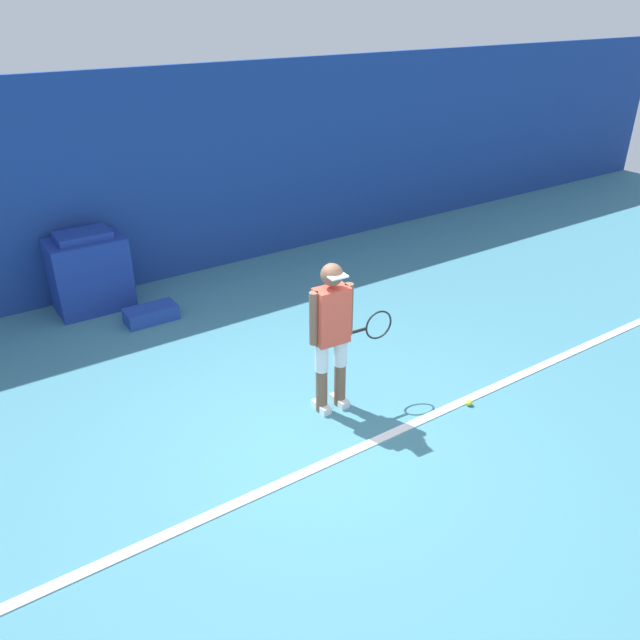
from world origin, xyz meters
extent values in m
plane|color=teal|center=(0.00, 0.00, 0.00)|extent=(24.00, 24.00, 0.00)
cube|color=navy|center=(0.00, 4.57, 1.50)|extent=(24.00, 0.10, 3.01)
cube|color=white|center=(0.00, -0.31, 0.01)|extent=(21.60, 0.10, 0.01)
cylinder|color=brown|center=(0.27, 0.41, 0.24)|extent=(0.12, 0.12, 0.49)
cylinder|color=white|center=(0.27, 0.41, 0.64)|extent=(0.14, 0.14, 0.30)
cube|color=white|center=(0.27, 0.41, 0.04)|extent=(0.10, 0.24, 0.08)
cylinder|color=brown|center=(0.49, 0.39, 0.24)|extent=(0.12, 0.12, 0.49)
cylinder|color=white|center=(0.49, 0.39, 0.64)|extent=(0.14, 0.14, 0.30)
cube|color=white|center=(0.49, 0.39, 0.04)|extent=(0.10, 0.24, 0.08)
cube|color=#E54C38|center=(0.38, 0.40, 1.08)|extent=(0.35, 0.22, 0.58)
sphere|color=brown|center=(0.38, 0.40, 1.51)|extent=(0.22, 0.22, 0.22)
cube|color=white|center=(0.38, 0.30, 1.53)|extent=(0.19, 0.13, 0.02)
cylinder|color=brown|center=(0.19, 0.41, 1.10)|extent=(0.09, 0.09, 0.55)
cylinder|color=brown|center=(0.58, 0.39, 1.10)|extent=(0.09, 0.09, 0.55)
cylinder|color=black|center=(0.69, 0.38, 0.82)|extent=(0.22, 0.05, 0.03)
torus|color=black|center=(0.95, 0.36, 0.82)|extent=(0.32, 0.04, 0.32)
sphere|color=#D1E533|center=(1.61, -0.39, 0.03)|extent=(0.07, 0.07, 0.07)
cube|color=navy|center=(-0.98, 4.14, 0.50)|extent=(0.98, 0.66, 1.00)
cube|color=navy|center=(-0.98, 4.14, 1.05)|extent=(0.69, 0.47, 0.10)
cube|color=#1E3D99|center=(-0.48, 3.32, 0.10)|extent=(0.67, 0.34, 0.20)
camera|label=1|loc=(-2.70, -4.00, 3.86)|focal=35.00mm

